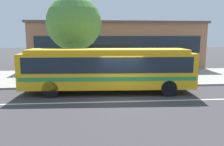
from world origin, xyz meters
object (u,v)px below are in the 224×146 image
object	(u,v)px
transit_bus	(108,67)
street_tree_near_stop	(74,23)
pedestrian_walking_along_curb	(158,70)
pedestrian_standing_by_tree	(121,69)
bus_stop_sign	(171,63)
pedestrian_waiting_near_sign	(96,71)

from	to	relation	value
transit_bus	street_tree_near_stop	size ratio (longest dim) A/B	1.63
pedestrian_walking_along_curb	pedestrian_standing_by_tree	bearing A→B (deg)	173.05
pedestrian_walking_along_curb	bus_stop_sign	bearing A→B (deg)	-45.66
pedestrian_waiting_near_sign	pedestrian_walking_along_curb	size ratio (longest dim) A/B	1.00
pedestrian_walking_along_curb	bus_stop_sign	distance (m)	1.26
transit_bus	pedestrian_standing_by_tree	distance (m)	3.33
pedestrian_standing_by_tree	bus_stop_sign	world-z (taller)	bus_stop_sign
bus_stop_sign	street_tree_near_stop	distance (m)	8.18
pedestrian_waiting_near_sign	pedestrian_walking_along_curb	world-z (taller)	pedestrian_waiting_near_sign
bus_stop_sign	pedestrian_standing_by_tree	bearing A→B (deg)	162.39
bus_stop_sign	street_tree_near_stop	size ratio (longest dim) A/B	0.35
bus_stop_sign	street_tree_near_stop	xyz separation A→B (m)	(-7.29, 2.16, 3.02)
transit_bus	pedestrian_standing_by_tree	bearing A→B (deg)	67.96
bus_stop_sign	transit_bus	bearing A→B (deg)	-158.71
pedestrian_standing_by_tree	transit_bus	bearing A→B (deg)	-112.04
pedestrian_walking_along_curb	street_tree_near_stop	size ratio (longest dim) A/B	0.24
pedestrian_standing_by_tree	pedestrian_walking_along_curb	bearing A→B (deg)	-6.95
pedestrian_standing_by_tree	street_tree_near_stop	distance (m)	5.22
pedestrian_standing_by_tree	street_tree_near_stop	xyz separation A→B (m)	(-3.66, 1.01, 3.59)
transit_bus	pedestrian_standing_by_tree	world-z (taller)	transit_bus
pedestrian_walking_along_curb	pedestrian_standing_by_tree	distance (m)	2.86
pedestrian_waiting_near_sign	pedestrian_standing_by_tree	distance (m)	2.04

